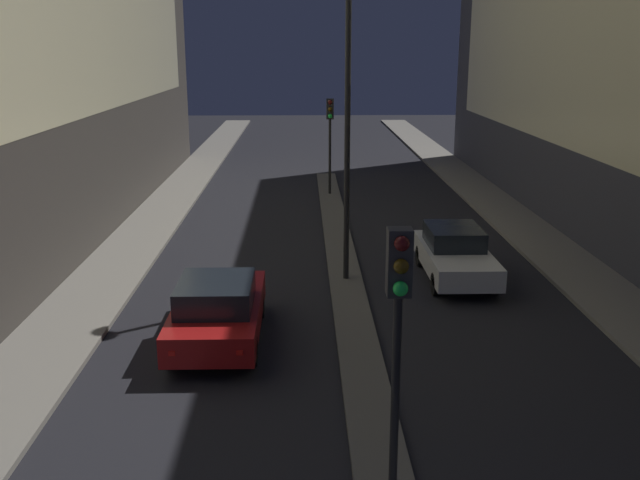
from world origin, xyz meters
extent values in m
cube|color=#56544F|center=(0.00, 16.46, 0.06)|extent=(0.95, 30.93, 0.13)
cylinder|color=black|center=(0.00, 3.46, 1.81)|extent=(0.12, 0.12, 3.37)
cube|color=#2D2D2D|center=(0.00, 3.46, 3.94)|extent=(0.32, 0.28, 0.90)
sphere|color=#4C0F0F|center=(0.00, 3.28, 4.24)|extent=(0.20, 0.20, 0.20)
sphere|color=#4C380A|center=(0.00, 3.28, 3.94)|extent=(0.20, 0.20, 0.20)
sphere|color=#1EEA4C|center=(0.00, 3.28, 3.64)|extent=(0.20, 0.20, 0.20)
cylinder|color=black|center=(0.00, 26.65, 1.81)|extent=(0.12, 0.12, 3.37)
cube|color=#2D2D2D|center=(0.00, 26.65, 3.94)|extent=(0.32, 0.28, 0.90)
sphere|color=#4C0F0F|center=(0.00, 26.47, 4.24)|extent=(0.20, 0.20, 0.20)
sphere|color=#4C380A|center=(0.00, 26.47, 3.94)|extent=(0.20, 0.20, 0.20)
sphere|color=#1EEA4C|center=(0.00, 26.47, 3.64)|extent=(0.20, 0.20, 0.20)
cylinder|color=black|center=(0.00, 14.33, 4.76)|extent=(0.16, 0.16, 9.27)
cube|color=maroon|center=(-3.21, 10.20, 0.65)|extent=(1.95, 4.51, 0.65)
cube|color=black|center=(-3.21, 9.86, 1.27)|extent=(1.66, 2.03, 0.59)
cube|color=red|center=(-3.90, 7.95, 0.68)|extent=(0.14, 0.04, 0.10)
cube|color=red|center=(-2.53, 7.95, 0.68)|extent=(0.14, 0.04, 0.10)
cylinder|color=black|center=(-4.08, 11.60, 0.32)|extent=(0.22, 0.64, 0.64)
cylinder|color=black|center=(-2.35, 11.60, 0.32)|extent=(0.22, 0.64, 0.64)
cylinder|color=black|center=(-4.08, 8.80, 0.32)|extent=(0.22, 0.64, 0.64)
cylinder|color=black|center=(-2.35, 8.80, 0.32)|extent=(0.22, 0.64, 0.64)
cube|color=silver|center=(3.21, 14.53, 0.63)|extent=(1.80, 4.39, 0.62)
cube|color=black|center=(3.21, 14.86, 1.22)|extent=(1.53, 1.97, 0.57)
cube|color=red|center=(2.58, 16.72, 0.66)|extent=(0.14, 0.04, 0.10)
cube|color=red|center=(3.85, 16.72, 0.66)|extent=(0.14, 0.04, 0.10)
cylinder|color=black|center=(2.42, 15.89, 0.32)|extent=(0.22, 0.64, 0.64)
cylinder|color=black|center=(4.01, 15.89, 0.32)|extent=(0.22, 0.64, 0.64)
cylinder|color=black|center=(2.42, 13.17, 0.32)|extent=(0.22, 0.64, 0.64)
cylinder|color=black|center=(4.01, 13.17, 0.32)|extent=(0.22, 0.64, 0.64)
camera|label=1|loc=(-1.25, -5.32, 6.65)|focal=40.00mm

